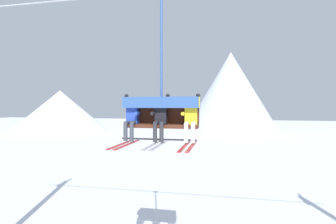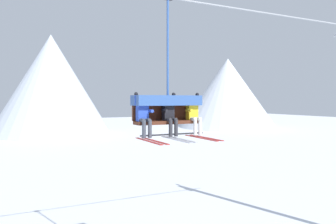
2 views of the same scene
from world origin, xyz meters
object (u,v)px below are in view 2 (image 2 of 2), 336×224
Objects in this scene: chairlift_chair at (167,104)px; skier_black at (170,115)px; skier_blue at (144,115)px; skier_yellow at (194,114)px.

chairlift_chair is 2.40× the size of skier_black.
chairlift_chair reaches higher than skier_black.
skier_black is at bearing 0.00° from skier_blue.
chairlift_chair is at bearing 14.44° from skier_blue.
skier_yellow is (1.66, 0.00, 0.00)m from skier_blue.
chairlift_chair is 2.40× the size of skier_blue.
skier_blue is 1.66m from skier_yellow.
chairlift_chair is 0.91m from skier_yellow.
skier_black is 0.83m from skier_yellow.
skier_yellow is at bearing 0.00° from skier_blue.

